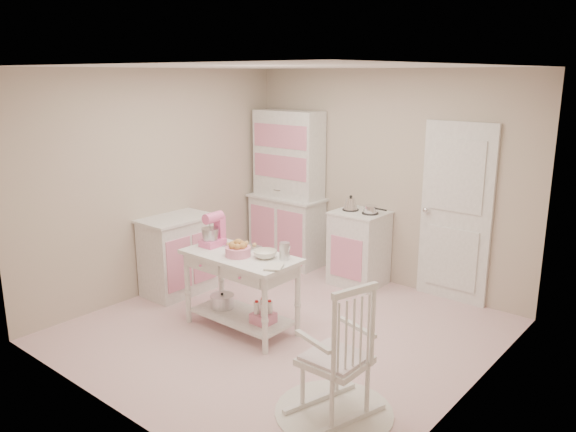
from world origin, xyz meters
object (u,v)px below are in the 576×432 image
at_px(base_cabinet, 178,255).
at_px(hutch, 287,188).
at_px(stand_mixer, 212,230).
at_px(bread_basket, 238,252).
at_px(stove, 359,248).
at_px(rocking_chair, 335,348).
at_px(work_table, 241,292).

bearing_deg(base_cabinet, hutch, 80.13).
xyz_separation_m(base_cabinet, stand_mixer, (0.86, -0.22, 0.51)).
distance_m(stand_mixer, bread_basket, 0.46).
height_order(hutch, stand_mixer, hutch).
relative_size(stove, rocking_chair, 0.84).
bearing_deg(hutch, stove, -2.39).
relative_size(work_table, bread_basket, 4.80).
height_order(work_table, stand_mixer, stand_mixer).
bearing_deg(rocking_chair, bread_basket, 176.47).
xyz_separation_m(base_cabinet, bread_basket, (1.30, -0.29, 0.39)).
relative_size(hutch, work_table, 1.73).
bearing_deg(work_table, hutch, 117.48).
bearing_deg(rocking_chair, work_table, 175.10).
relative_size(rocking_chair, work_table, 0.92).
height_order(hutch, work_table, hutch).
bearing_deg(work_table, rocking_chair, -20.81).
xyz_separation_m(hutch, stove, (1.20, -0.05, -0.58)).
xyz_separation_m(hutch, base_cabinet, (-0.29, -1.66, -0.58)).
height_order(hutch, base_cabinet, hutch).
relative_size(base_cabinet, bread_basket, 3.68).
bearing_deg(bread_basket, base_cabinet, 167.34).
xyz_separation_m(hutch, rocking_chair, (2.57, -2.50, -0.49)).
height_order(rocking_chair, work_table, rocking_chair).
relative_size(rocking_chair, bread_basket, 4.40).
distance_m(rocking_chair, work_table, 1.69).
relative_size(stove, work_table, 0.77).
bearing_deg(stove, rocking_chair, -60.87).
height_order(stove, base_cabinet, same).
bearing_deg(base_cabinet, bread_basket, -12.66).
relative_size(hutch, base_cabinet, 2.26).
bearing_deg(stove, hutch, 177.61).
xyz_separation_m(rocking_chair, bread_basket, (-1.56, 0.55, 0.30)).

